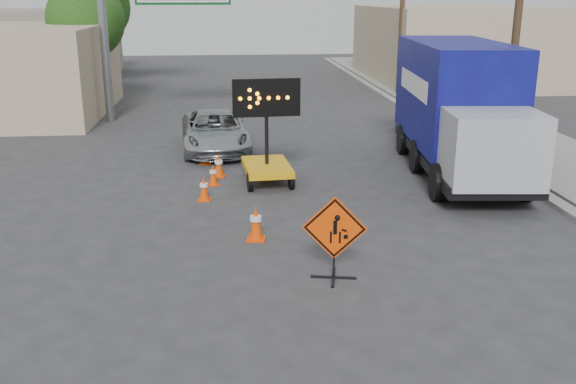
{
  "coord_description": "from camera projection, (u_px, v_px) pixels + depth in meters",
  "views": [
    {
      "loc": [
        -1.4,
        -10.52,
        5.31
      ],
      "look_at": [
        -0.17,
        2.29,
        1.34
      ],
      "focal_mm": 40.0,
      "sensor_mm": 36.0,
      "label": 1
    }
  ],
  "objects": [
    {
      "name": "box_truck",
      "position": [
        458.0,
        116.0,
        19.45
      ],
      "size": [
        3.25,
        8.5,
        3.94
      ],
      "rotation": [
        0.0,
        0.0,
        -0.09
      ],
      "color": "black",
      "rests_on": "ground"
    },
    {
      "name": "arrow_board",
      "position": [
        267.0,
        160.0,
        18.7
      ],
      "size": [
        1.94,
        2.24,
        3.06
      ],
      "rotation": [
        0.0,
        0.0,
        0.08
      ],
      "color": "#DB9F0C",
      "rests_on": "ground"
    },
    {
      "name": "curb_right",
      "position": [
        435.0,
        127.0,
        26.61
      ],
      "size": [
        0.4,
        60.0,
        0.12
      ],
      "primitive_type": "cube",
      "color": "gray",
      "rests_on": "ground"
    },
    {
      "name": "construction_sign",
      "position": [
        334.0,
        236.0,
        12.28
      ],
      "size": [
        1.25,
        0.89,
        1.68
      ],
      "rotation": [
        0.0,
        0.0,
        -0.2
      ],
      "color": "black",
      "rests_on": "ground"
    },
    {
      "name": "cone_a",
      "position": [
        256.0,
        223.0,
        14.4
      ],
      "size": [
        0.47,
        0.47,
        0.8
      ],
      "rotation": [
        0.0,
        0.0,
        -0.15
      ],
      "color": "#EB4004",
      "rests_on": "ground"
    },
    {
      "name": "pickup_truck",
      "position": [
        215.0,
        131.0,
        22.69
      ],
      "size": [
        2.62,
        5.08,
        1.37
      ],
      "primitive_type": "imported",
      "rotation": [
        0.0,
        0.0,
        0.07
      ],
      "color": "#ADB1B5",
      "rests_on": "ground"
    },
    {
      "name": "tree_left_near",
      "position": [
        86.0,
        20.0,
        30.67
      ],
      "size": [
        3.71,
        3.71,
        6.03
      ],
      "color": "#402A1B",
      "rests_on": "ground"
    },
    {
      "name": "tree_left_far",
      "position": [
        96.0,
        7.0,
        38.06
      ],
      "size": [
        4.1,
        4.1,
        6.66
      ],
      "color": "#402A1B",
      "rests_on": "ground"
    },
    {
      "name": "storefront_left_far",
      "position": [
        17.0,
        44.0,
        42.03
      ],
      "size": [
        12.0,
        10.0,
        4.4
      ],
      "primitive_type": "cube",
      "color": "gray",
      "rests_on": "ground"
    },
    {
      "name": "highway_gantry",
      "position": [
        151.0,
        1.0,
        26.88
      ],
      "size": [
        6.18,
        0.38,
        6.9
      ],
      "color": "slate",
      "rests_on": "ground"
    },
    {
      "name": "cone_b",
      "position": [
        204.0,
        188.0,
        17.19
      ],
      "size": [
        0.4,
        0.4,
        0.68
      ],
      "rotation": [
        0.0,
        0.0,
        -0.16
      ],
      "color": "#EB4004",
      "rests_on": "ground"
    },
    {
      "name": "ground",
      "position": [
        309.0,
        298.0,
        11.7
      ],
      "size": [
        100.0,
        100.0,
        0.0
      ],
      "primitive_type": "plane",
      "color": "#2D2D30",
      "rests_on": "ground"
    },
    {
      "name": "cone_e",
      "position": [
        205.0,
        152.0,
        20.95
      ],
      "size": [
        0.41,
        0.41,
        0.77
      ],
      "rotation": [
        0.0,
        0.0,
        -0.05
      ],
      "color": "#EB4004",
      "rests_on": "ground"
    },
    {
      "name": "building_right_far",
      "position": [
        452.0,
        44.0,
        40.75
      ],
      "size": [
        10.0,
        14.0,
        4.6
      ],
      "primitive_type": "cube",
      "color": "tan",
      "rests_on": "ground"
    },
    {
      "name": "sidewalk_right",
      "position": [
        489.0,
        125.0,
        26.82
      ],
      "size": [
        4.0,
        60.0,
        0.15
      ],
      "primitive_type": "cube",
      "color": "gray",
      "rests_on": "ground"
    },
    {
      "name": "utility_pole_near",
      "position": [
        518.0,
        15.0,
        20.57
      ],
      "size": [
        1.8,
        0.26,
        9.0
      ],
      "color": "#402A1B",
      "rests_on": "ground"
    },
    {
      "name": "cone_c",
      "position": [
        213.0,
        175.0,
        18.59
      ],
      "size": [
        0.41,
        0.41,
        0.63
      ],
      "rotation": [
        0.0,
        0.0,
        0.37
      ],
      "color": "#EB4004",
      "rests_on": "ground"
    },
    {
      "name": "utility_pole_far",
      "position": [
        402.0,
        7.0,
        33.89
      ],
      "size": [
        1.8,
        0.26,
        9.0
      ],
      "color": "#402A1B",
      "rests_on": "ground"
    },
    {
      "name": "cone_d",
      "position": [
        219.0,
        165.0,
        19.44
      ],
      "size": [
        0.46,
        0.46,
        0.73
      ],
      "rotation": [
        0.0,
        0.0,
        -0.27
      ],
      "color": "#EB4004",
      "rests_on": "ground"
    }
  ]
}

